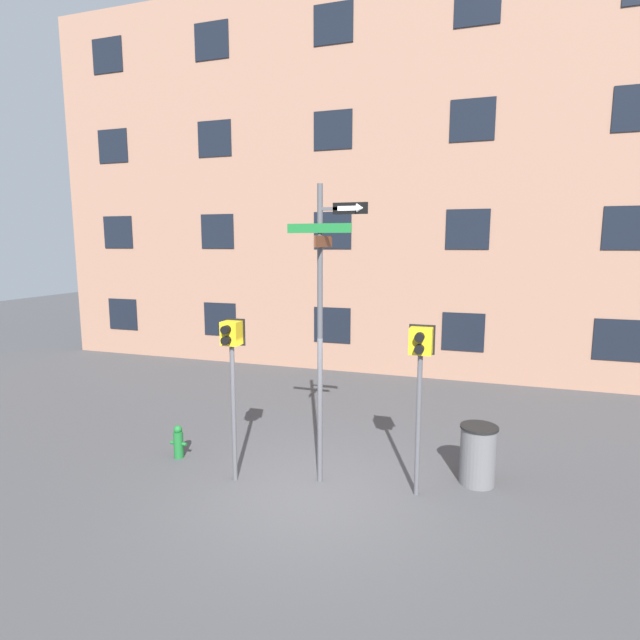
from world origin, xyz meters
TOP-DOWN VIEW (x-y plane):
  - ground_plane at (0.00, 0.00)m, footprint 60.00×60.00m
  - building_facade at (0.00, 8.10)m, footprint 24.00×0.63m
  - street_sign_pole at (0.03, 0.49)m, footprint 1.31×0.88m
  - pedestrian_signal_left at (-1.43, 0.08)m, footprint 0.36×0.40m
  - pedestrian_signal_right at (1.60, 0.53)m, footprint 0.41×0.40m
  - fire_hydrant at (-2.88, 0.57)m, footprint 0.34×0.18m
  - trash_bin at (2.54, 1.25)m, footprint 0.63×0.63m

SIDE VIEW (x-z plane):
  - ground_plane at x=0.00m, z-range 0.00..0.00m
  - fire_hydrant at x=-2.88m, z-range -0.01..0.63m
  - trash_bin at x=2.54m, z-range 0.00..1.02m
  - pedestrian_signal_left at x=-1.43m, z-range 0.78..3.58m
  - pedestrian_signal_right at x=1.60m, z-range 0.82..3.59m
  - street_sign_pole at x=0.03m, z-range 0.42..5.39m
  - building_facade at x=0.00m, z-range 0.00..11.83m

